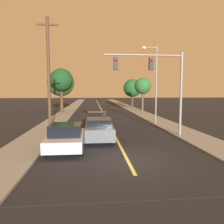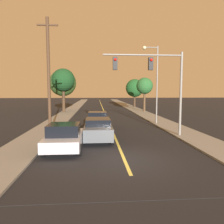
{
  "view_description": "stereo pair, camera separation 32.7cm",
  "coord_description": "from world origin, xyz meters",
  "px_view_note": "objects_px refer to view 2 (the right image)",
  "views": [
    {
      "loc": [
        -1.72,
        -10.33,
        3.39
      ],
      "look_at": [
        0.0,
        8.2,
        1.6
      ],
      "focal_mm": 35.0,
      "sensor_mm": 36.0,
      "label": 1
    },
    {
      "loc": [
        -1.4,
        -10.36,
        3.39
      ],
      "look_at": [
        0.0,
        8.2,
        1.6
      ],
      "focal_mm": 35.0,
      "sensor_mm": 36.0,
      "label": 2
    }
  ],
  "objects_px": {
    "tree_right_near": "(145,86)",
    "traffic_signal_mast": "(156,75)",
    "utility_pole_left": "(49,74)",
    "tree_right_far": "(135,88)",
    "car_near_lane_front": "(98,129)",
    "tree_left_near": "(63,80)",
    "car_outer_lane_front": "(64,137)",
    "car_near_lane_second": "(97,120)",
    "tree_left_far": "(63,83)",
    "streetlamp_right": "(154,75)"
  },
  "relations": [
    {
      "from": "car_near_lane_front",
      "to": "tree_right_far",
      "type": "xyz_separation_m",
      "value": [
        7.94,
        29.92,
        3.2
      ]
    },
    {
      "from": "traffic_signal_mast",
      "to": "tree_left_far",
      "type": "distance_m",
      "value": 22.37
    },
    {
      "from": "car_outer_lane_front",
      "to": "car_near_lane_second",
      "type": "bearing_deg",
      "value": 74.82
    },
    {
      "from": "car_near_lane_second",
      "to": "utility_pole_left",
      "type": "height_order",
      "value": "utility_pole_left"
    },
    {
      "from": "streetlamp_right",
      "to": "utility_pole_left",
      "type": "bearing_deg",
      "value": -156.42
    },
    {
      "from": "car_outer_lane_front",
      "to": "tree_right_near",
      "type": "bearing_deg",
      "value": 66.48
    },
    {
      "from": "car_outer_lane_front",
      "to": "traffic_signal_mast",
      "type": "bearing_deg",
      "value": 26.8
    },
    {
      "from": "car_near_lane_front",
      "to": "utility_pole_left",
      "type": "bearing_deg",
      "value": 145.57
    },
    {
      "from": "utility_pole_left",
      "to": "tree_right_near",
      "type": "bearing_deg",
      "value": 56.16
    },
    {
      "from": "car_outer_lane_front",
      "to": "tree_left_near",
      "type": "xyz_separation_m",
      "value": [
        -3.12,
        21.68,
        4.27
      ]
    },
    {
      "from": "tree_left_far",
      "to": "tree_left_near",
      "type": "bearing_deg",
      "value": -78.89
    },
    {
      "from": "car_near_lane_second",
      "to": "tree_right_far",
      "type": "xyz_separation_m",
      "value": [
        7.94,
        25.16,
        3.21
      ]
    },
    {
      "from": "car_near_lane_second",
      "to": "streetlamp_right",
      "type": "xyz_separation_m",
      "value": [
        5.71,
        2.0,
        4.22
      ]
    },
    {
      "from": "tree_right_near",
      "to": "utility_pole_left",
      "type": "bearing_deg",
      "value": -123.84
    },
    {
      "from": "car_near_lane_front",
      "to": "car_near_lane_second",
      "type": "bearing_deg",
      "value": 90.0
    },
    {
      "from": "car_near_lane_front",
      "to": "tree_left_near",
      "type": "distance_m",
      "value": 20.33
    },
    {
      "from": "tree_left_near",
      "to": "tree_left_far",
      "type": "bearing_deg",
      "value": 101.11
    },
    {
      "from": "tree_right_near",
      "to": "car_outer_lane_front",
      "type": "bearing_deg",
      "value": -113.52
    },
    {
      "from": "tree_left_near",
      "to": "tree_right_near",
      "type": "relative_size",
      "value": 1.24
    },
    {
      "from": "traffic_signal_mast",
      "to": "car_outer_lane_front",
      "type": "bearing_deg",
      "value": -153.2
    },
    {
      "from": "tree_left_far",
      "to": "car_near_lane_second",
      "type": "bearing_deg",
      "value": -71.47
    },
    {
      "from": "utility_pole_left",
      "to": "tree_right_near",
      "type": "distance_m",
      "value": 20.72
    },
    {
      "from": "utility_pole_left",
      "to": "tree_left_far",
      "type": "distance_m",
      "value": 18.32
    },
    {
      "from": "car_near_lane_second",
      "to": "streetlamp_right",
      "type": "relative_size",
      "value": 0.5
    },
    {
      "from": "tree_left_near",
      "to": "tree_right_near",
      "type": "xyz_separation_m",
      "value": [
        12.81,
        0.59,
        -0.85
      ]
    },
    {
      "from": "car_outer_lane_front",
      "to": "traffic_signal_mast",
      "type": "xyz_separation_m",
      "value": [
        6.15,
        3.11,
        3.75
      ]
    },
    {
      "from": "traffic_signal_mast",
      "to": "tree_left_near",
      "type": "xyz_separation_m",
      "value": [
        -9.27,
        18.57,
        0.51
      ]
    },
    {
      "from": "traffic_signal_mast",
      "to": "streetlamp_right",
      "type": "bearing_deg",
      "value": 76.07
    },
    {
      "from": "car_near_lane_front",
      "to": "utility_pole_left",
      "type": "height_order",
      "value": "utility_pole_left"
    },
    {
      "from": "utility_pole_left",
      "to": "tree_right_far",
      "type": "relative_size",
      "value": 1.56
    },
    {
      "from": "traffic_signal_mast",
      "to": "utility_pole_left",
      "type": "bearing_deg",
      "value": 166.24
    },
    {
      "from": "tree_left_near",
      "to": "tree_right_near",
      "type": "height_order",
      "value": "tree_left_near"
    },
    {
      "from": "car_near_lane_second",
      "to": "tree_right_far",
      "type": "relative_size",
      "value": 0.67
    },
    {
      "from": "car_outer_lane_front",
      "to": "streetlamp_right",
      "type": "xyz_separation_m",
      "value": [
        7.67,
        9.22,
        4.23
      ]
    },
    {
      "from": "traffic_signal_mast",
      "to": "tree_left_far",
      "type": "relative_size",
      "value": 0.91
    },
    {
      "from": "tree_left_far",
      "to": "tree_right_near",
      "type": "bearing_deg",
      "value": -4.53
    },
    {
      "from": "tree_right_near",
      "to": "traffic_signal_mast",
      "type": "bearing_deg",
      "value": -100.46
    },
    {
      "from": "streetlamp_right",
      "to": "tree_left_far",
      "type": "height_order",
      "value": "streetlamp_right"
    },
    {
      "from": "tree_left_near",
      "to": "car_outer_lane_front",
      "type": "bearing_deg",
      "value": -81.81
    },
    {
      "from": "car_outer_lane_front",
      "to": "streetlamp_right",
      "type": "bearing_deg",
      "value": 50.25
    },
    {
      "from": "traffic_signal_mast",
      "to": "streetlamp_right",
      "type": "height_order",
      "value": "streetlamp_right"
    },
    {
      "from": "tree_left_near",
      "to": "tree_left_far",
      "type": "distance_m",
      "value": 1.7
    },
    {
      "from": "tree_left_near",
      "to": "tree_right_near",
      "type": "bearing_deg",
      "value": 2.65
    },
    {
      "from": "tree_right_far",
      "to": "car_near_lane_front",
      "type": "bearing_deg",
      "value": -104.87
    },
    {
      "from": "streetlamp_right",
      "to": "car_near_lane_front",
      "type": "bearing_deg",
      "value": -130.19
    },
    {
      "from": "streetlamp_right",
      "to": "tree_right_far",
      "type": "xyz_separation_m",
      "value": [
        2.23,
        23.16,
        -1.01
      ]
    },
    {
      "from": "car_near_lane_front",
      "to": "traffic_signal_mast",
      "type": "height_order",
      "value": "traffic_signal_mast"
    },
    {
      "from": "car_outer_lane_front",
      "to": "utility_pole_left",
      "type": "height_order",
      "value": "utility_pole_left"
    },
    {
      "from": "car_near_lane_front",
      "to": "tree_right_far",
      "type": "bearing_deg",
      "value": 75.13
    },
    {
      "from": "car_outer_lane_front",
      "to": "tree_left_far",
      "type": "bearing_deg",
      "value": 98.39
    }
  ]
}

